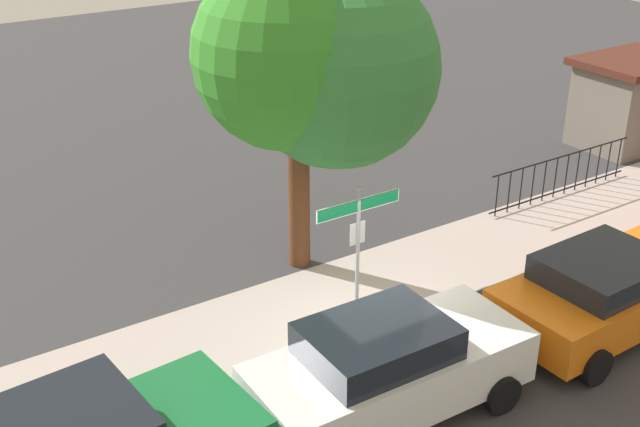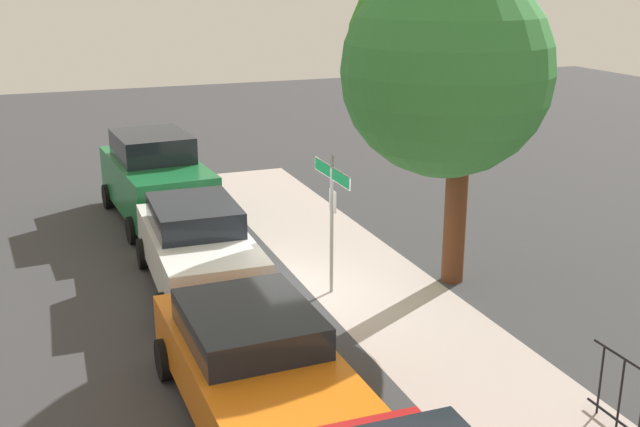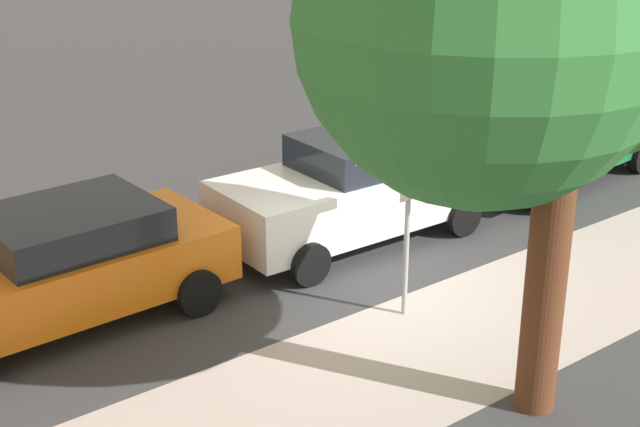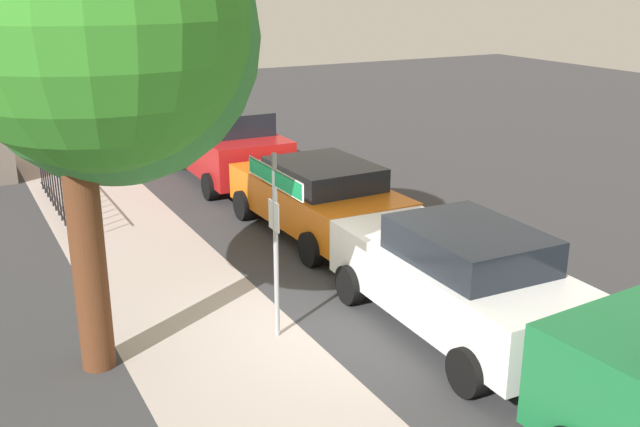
{
  "view_description": "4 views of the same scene",
  "coord_description": "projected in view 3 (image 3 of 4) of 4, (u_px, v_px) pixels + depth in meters",
  "views": [
    {
      "loc": [
        -7.71,
        -9.9,
        8.34
      ],
      "look_at": [
        -0.48,
        1.09,
        2.06
      ],
      "focal_mm": 45.73,
      "sensor_mm": 36.0,
      "label": 1
    },
    {
      "loc": [
        12.79,
        -4.77,
        5.95
      ],
      "look_at": [
        0.2,
        0.04,
        1.74
      ],
      "focal_mm": 43.18,
      "sensor_mm": 36.0,
      "label": 2
    },
    {
      "loc": [
        7.47,
        8.39,
        5.83
      ],
      "look_at": [
        0.84,
        -0.19,
        1.5
      ],
      "focal_mm": 51.72,
      "sensor_mm": 36.0,
      "label": 3
    },
    {
      "loc": [
        -8.93,
        4.36,
        5.02
      ],
      "look_at": [
        -0.52,
        -0.1,
        1.92
      ],
      "focal_mm": 40.94,
      "sensor_mm": 36.0,
      "label": 4
    }
  ],
  "objects": [
    {
      "name": "ground_plane",
      "position": [
        377.0,
        305.0,
        12.57
      ],
      "size": [
        60.0,
        60.0,
        0.0
      ],
      "primitive_type": "plane",
      "color": "#38383A"
    },
    {
      "name": "sidewalk_strip",
      "position": [
        319.0,
        397.0,
        10.48
      ],
      "size": [
        24.0,
        2.6,
        0.0
      ],
      "primitive_type": "cube",
      "color": "#B2A39B",
      "rests_on": "ground_plane"
    },
    {
      "name": "street_sign",
      "position": [
        409.0,
        177.0,
        11.63
      ],
      "size": [
        1.75,
        0.07,
        2.74
      ],
      "color": "#9EA0A5",
      "rests_on": "ground_plane"
    },
    {
      "name": "shade_tree",
      "position": [
        524.0,
        5.0,
        9.01
      ],
      "size": [
        4.58,
        4.04,
        6.37
      ],
      "color": "#5A321C",
      "rests_on": "ground_plane"
    },
    {
      "name": "car_green",
      "position": [
        555.0,
        123.0,
        17.06
      ],
      "size": [
        4.69,
        2.43,
        2.16
      ],
      "rotation": [
        0.0,
        0.0,
        0.07
      ],
      "color": "#186934",
      "rests_on": "ground_plane"
    },
    {
      "name": "car_white",
      "position": [
        356.0,
        187.0,
        14.4
      ],
      "size": [
        4.5,
        2.11,
        1.7
      ],
      "rotation": [
        0.0,
        0.0,
        -0.02
      ],
      "color": "white",
      "rests_on": "ground_plane"
    },
    {
      "name": "car_orange",
      "position": [
        58.0,
        265.0,
        11.89
      ],
      "size": [
        4.54,
        2.26,
        1.53
      ],
      "rotation": [
        0.0,
        0.0,
        0.03
      ],
      "color": "orange",
      "rests_on": "ground_plane"
    }
  ]
}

